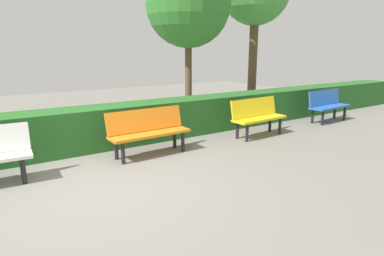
{
  "coord_description": "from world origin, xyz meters",
  "views": [
    {
      "loc": [
        1.36,
        4.34,
        1.93
      ],
      "look_at": [
        -1.77,
        -0.43,
        0.55
      ],
      "focal_mm": 30.07,
      "sensor_mm": 36.0,
      "label": 1
    }
  ],
  "objects_px": {
    "bench_yellow": "(257,115)",
    "tree_mid": "(188,5)",
    "bench_blue": "(328,104)",
    "bench_orange": "(148,130)"
  },
  "relations": [
    {
      "from": "bench_yellow",
      "to": "tree_mid",
      "type": "xyz_separation_m",
      "value": [
        -0.01,
        -2.96,
        2.71
      ]
    },
    {
      "from": "bench_blue",
      "to": "bench_orange",
      "type": "xyz_separation_m",
      "value": [
        5.45,
        -0.04,
        0.0
      ]
    },
    {
      "from": "bench_blue",
      "to": "tree_mid",
      "type": "height_order",
      "value": "tree_mid"
    },
    {
      "from": "tree_mid",
      "to": "bench_yellow",
      "type": "bearing_deg",
      "value": 89.72
    },
    {
      "from": "bench_blue",
      "to": "tree_mid",
      "type": "relative_size",
      "value": 0.32
    },
    {
      "from": "bench_blue",
      "to": "bench_orange",
      "type": "relative_size",
      "value": 0.89
    },
    {
      "from": "bench_blue",
      "to": "tree_mid",
      "type": "bearing_deg",
      "value": -49.19
    },
    {
      "from": "bench_yellow",
      "to": "tree_mid",
      "type": "bearing_deg",
      "value": -92.95
    },
    {
      "from": "bench_yellow",
      "to": "bench_orange",
      "type": "xyz_separation_m",
      "value": [
        2.7,
        -0.12,
        0.0
      ]
    },
    {
      "from": "bench_orange",
      "to": "tree_mid",
      "type": "xyz_separation_m",
      "value": [
        -2.71,
        -2.84,
        2.71
      ]
    }
  ]
}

